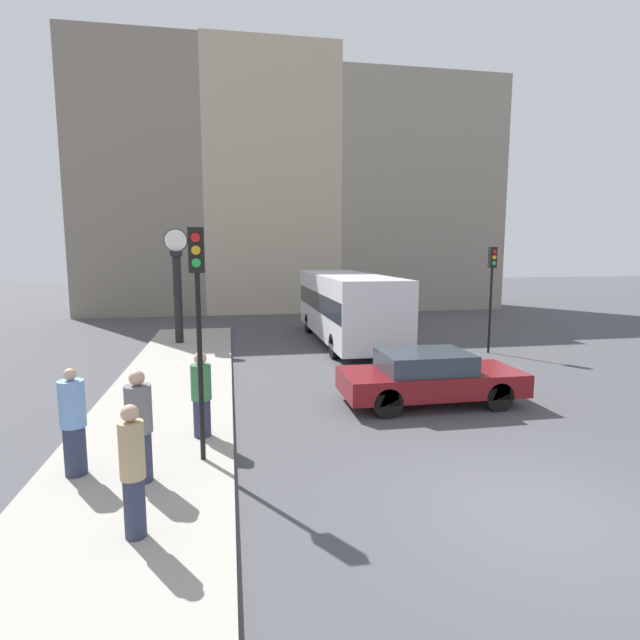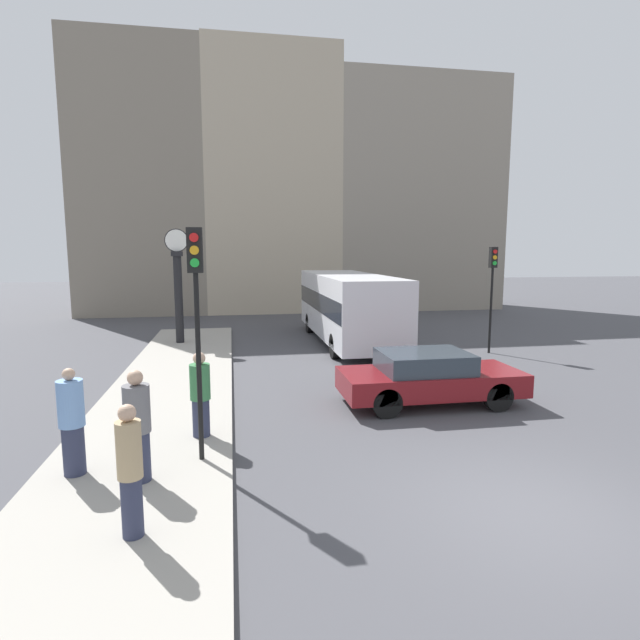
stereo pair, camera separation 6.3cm
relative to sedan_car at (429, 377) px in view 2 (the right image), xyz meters
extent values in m
plane|color=#47474C|center=(-0.50, -5.27, -0.70)|extent=(120.00, 120.00, 0.00)
cube|color=#A39E93|center=(-6.48, 2.77, -0.63)|extent=(3.27, 20.08, 0.12)
cube|color=gray|center=(-9.97, 21.02, 7.21)|extent=(7.53, 5.00, 15.82)
cube|color=#B7A88E|center=(-2.13, 21.02, 7.26)|extent=(8.16, 5.00, 15.92)
cube|color=gray|center=(7.35, 21.02, 6.66)|extent=(10.79, 5.00, 14.71)
cube|color=maroon|center=(0.05, 0.00, -0.12)|extent=(4.47, 1.88, 0.56)
cube|color=#2D3842|center=(-0.13, 0.00, 0.40)|extent=(2.15, 1.69, 0.48)
cylinder|color=black|center=(1.43, 0.83, -0.34)|extent=(0.71, 0.22, 0.71)
cylinder|color=black|center=(1.43, -0.83, -0.34)|extent=(0.71, 0.22, 0.71)
cylinder|color=black|center=(-1.34, 0.83, -0.34)|extent=(0.71, 0.22, 0.71)
cylinder|color=black|center=(-1.34, -0.83, -0.34)|extent=(0.71, 0.22, 0.71)
cube|color=silver|center=(-0.07, 8.54, 0.91)|extent=(2.54, 9.35, 2.49)
cube|color=#1E232D|center=(-0.07, 8.54, 1.07)|extent=(2.57, 9.16, 0.74)
cylinder|color=black|center=(1.06, 11.44, -0.25)|extent=(0.28, 0.90, 0.90)
cylinder|color=black|center=(-1.21, 11.44, -0.25)|extent=(0.28, 0.90, 0.90)
cylinder|color=black|center=(1.06, 5.65, -0.25)|extent=(0.28, 0.90, 0.90)
cylinder|color=black|center=(-1.21, 5.65, -0.25)|extent=(0.28, 0.90, 0.90)
cylinder|color=black|center=(-5.39, -2.72, 1.09)|extent=(0.09, 0.09, 3.32)
cube|color=black|center=(-5.39, -2.72, 3.13)|extent=(0.26, 0.20, 0.76)
cylinder|color=red|center=(-5.39, -2.84, 3.34)|extent=(0.15, 0.04, 0.15)
cylinder|color=orange|center=(-5.39, -2.84, 3.13)|extent=(0.15, 0.04, 0.15)
cylinder|color=green|center=(-5.39, -2.84, 2.92)|extent=(0.15, 0.04, 0.15)
cylinder|color=black|center=(4.71, 5.60, 0.90)|extent=(0.09, 0.09, 3.20)
cube|color=black|center=(4.71, 5.60, 2.88)|extent=(0.26, 0.20, 0.76)
cylinder|color=red|center=(4.71, 5.48, 3.09)|extent=(0.15, 0.04, 0.15)
cylinder|color=orange|center=(4.71, 5.48, 2.88)|extent=(0.15, 0.04, 0.15)
cylinder|color=green|center=(4.71, 5.48, 2.67)|extent=(0.15, 0.04, 0.15)
cylinder|color=black|center=(-6.90, 9.19, 1.17)|extent=(0.33, 0.33, 3.48)
cube|color=black|center=(-6.90, 9.19, 3.00)|extent=(0.42, 0.42, 0.20)
cylinder|color=black|center=(-6.90, 9.19, 3.53)|extent=(0.92, 0.04, 0.92)
cylinder|color=white|center=(-6.90, 9.19, 3.53)|extent=(0.85, 0.06, 0.85)
cylinder|color=#2D334C|center=(-5.45, -1.56, -0.19)|extent=(0.34, 0.34, 0.76)
cylinder|color=#387A47|center=(-5.45, -1.56, 0.54)|extent=(0.40, 0.40, 0.71)
sphere|color=tan|center=(-5.45, -1.56, 1.02)|extent=(0.24, 0.24, 0.24)
cylinder|color=#2D334C|center=(-6.13, -5.06, -0.17)|extent=(0.27, 0.27, 0.80)
cylinder|color=tan|center=(-6.13, -5.06, 0.61)|extent=(0.32, 0.32, 0.75)
sphere|color=tan|center=(-6.13, -5.06, 1.09)|extent=(0.22, 0.22, 0.22)
cylinder|color=#2D334C|center=(-7.43, -2.97, -0.16)|extent=(0.35, 0.35, 0.83)
cylinder|color=#729ED8|center=(-7.43, -2.97, 0.64)|extent=(0.41, 0.41, 0.77)
sphere|color=tan|center=(-7.43, -2.97, 1.13)|extent=(0.20, 0.20, 0.20)
cylinder|color=#2D334C|center=(-6.32, -3.41, -0.16)|extent=(0.36, 0.36, 0.82)
cylinder|color=slate|center=(-6.32, -3.41, 0.63)|extent=(0.42, 0.42, 0.77)
sphere|color=tan|center=(-6.32, -3.41, 1.14)|extent=(0.25, 0.25, 0.25)
camera|label=1|loc=(-4.85, -11.44, 3.12)|focal=28.00mm
camera|label=2|loc=(-4.79, -11.45, 3.12)|focal=28.00mm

